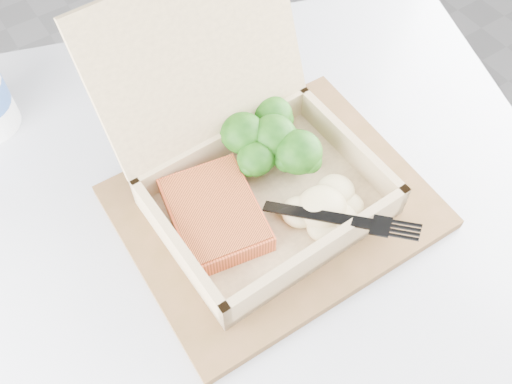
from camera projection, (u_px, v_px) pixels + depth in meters
floor at (342, 178)px, 1.58m from camera, size 4.00×4.00×0.00m
cafe_table at (251, 306)px, 0.80m from camera, size 0.99×0.99×0.72m
serving_tray at (274, 207)px, 0.67m from camera, size 0.35×0.28×0.01m
takeout_container at (245, 154)px, 0.63m from camera, size 0.25×0.27×0.22m
salmon_fillet at (215, 214)px, 0.63m from camera, size 0.11×0.14×0.03m
broccoli_pile at (273, 142)px, 0.67m from camera, size 0.12×0.12×0.04m
mashed_potatoes at (322, 207)px, 0.63m from camera, size 0.09×0.08×0.03m
plastic_fork at (296, 209)px, 0.61m from camera, size 0.12×0.15×0.03m
receipt at (223, 98)px, 0.77m from camera, size 0.10×0.14×0.00m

